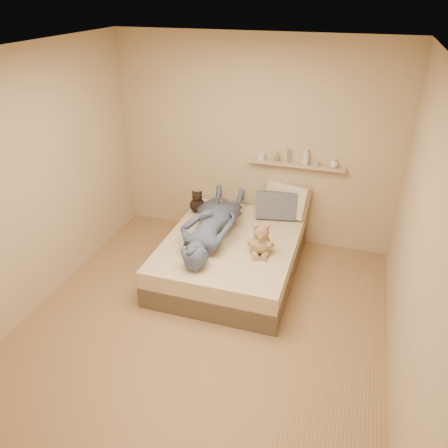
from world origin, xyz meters
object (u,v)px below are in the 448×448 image
(teddy_bear, at_px, (261,241))
(wall_shelf, at_px, (296,165))
(dark_plush, at_px, (197,203))
(pillow_cream, at_px, (287,200))
(person, at_px, (212,222))
(pillow_grey, at_px, (276,205))
(game_console, at_px, (188,245))
(bed, at_px, (231,256))

(teddy_bear, distance_m, wall_shelf, 1.22)
(dark_plush, bearing_deg, pillow_cream, 15.16)
(dark_plush, relative_size, pillow_cream, 0.55)
(person, relative_size, wall_shelf, 1.35)
(pillow_grey, bearing_deg, person, -131.33)
(pillow_grey, distance_m, person, 0.92)
(pillow_grey, bearing_deg, pillow_cream, 52.04)
(teddy_bear, xyz_separation_m, dark_plush, (-1.01, 0.72, -0.03))
(game_console, height_order, pillow_grey, pillow_grey)
(dark_plush, distance_m, person, 0.66)
(bed, distance_m, wall_shelf, 1.38)
(bed, relative_size, dark_plush, 6.30)
(bed, bearing_deg, pillow_grey, 61.39)
(teddy_bear, xyz_separation_m, pillow_cream, (0.09, 1.02, 0.04))
(game_console, xyz_separation_m, person, (0.10, 0.50, 0.04))
(game_console, xyz_separation_m, dark_plush, (-0.28, 1.04, -0.02))
(bed, bearing_deg, game_console, -123.49)
(dark_plush, xyz_separation_m, pillow_cream, (1.10, 0.30, 0.07))
(game_console, xyz_separation_m, pillow_grey, (0.71, 1.19, 0.02))
(dark_plush, relative_size, wall_shelf, 0.25)
(pillow_cream, bearing_deg, pillow_grey, -127.96)
(wall_shelf, bearing_deg, bed, -121.18)
(dark_plush, distance_m, pillow_cream, 1.15)
(pillow_grey, bearing_deg, wall_shelf, 51.59)
(dark_plush, xyz_separation_m, pillow_grey, (0.99, 0.16, 0.04))
(teddy_bear, distance_m, person, 0.65)
(game_console, distance_m, wall_shelf, 1.74)
(pillow_grey, bearing_deg, teddy_bear, -88.96)
(bed, xyz_separation_m, teddy_bear, (0.39, -0.19, 0.38))
(pillow_cream, relative_size, pillow_grey, 1.10)
(bed, distance_m, game_console, 0.71)
(game_console, xyz_separation_m, teddy_bear, (0.73, 0.31, 0.00))
(wall_shelf, bearing_deg, pillow_grey, -128.41)
(game_console, height_order, person, person)
(game_console, height_order, teddy_bear, teddy_bear)
(dark_plush, xyz_separation_m, person, (0.39, -0.53, 0.06))
(pillow_grey, bearing_deg, dark_plush, -170.91)
(pillow_grey, relative_size, person, 0.31)
(wall_shelf, bearing_deg, dark_plush, -162.07)
(bed, height_order, pillow_grey, pillow_grey)
(teddy_bear, xyz_separation_m, wall_shelf, (0.16, 1.10, 0.49))
(bed, relative_size, teddy_bear, 5.02)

